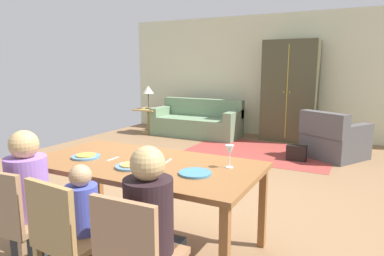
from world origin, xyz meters
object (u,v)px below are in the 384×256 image
(armoire, at_px, (290,91))
(handbag, at_px, (296,153))
(plate_near_man, at_px, (86,157))
(side_table, at_px, (149,117))
(dining_chair_child, at_px, (67,235))
(table_lamp, at_px, (148,91))
(couch, at_px, (197,122))
(dining_table, at_px, (144,169))
(dining_chair_man, at_px, (13,218))
(dining_chair_woman, at_px, (136,256))
(wine_glass, at_px, (230,152))
(plate_near_woman, at_px, (195,173))
(person_child, at_px, (87,232))
(person_woman, at_px, (152,239))
(plate_near_child, at_px, (131,166))
(armchair, at_px, (333,140))
(person_man, at_px, (33,206))

(armoire, distance_m, handbag, 1.89)
(plate_near_man, xyz_separation_m, side_table, (-2.38, 4.47, -0.39))
(dining_chair_child, relative_size, table_lamp, 1.61)
(couch, bearing_deg, plate_near_man, -75.51)
(dining_table, height_order, dining_chair_man, dining_chair_man)
(dining_chair_woman, distance_m, table_lamp, 6.28)
(dining_table, height_order, wine_glass, wine_glass)
(plate_near_woman, distance_m, dining_chair_woman, 0.81)
(person_child, bearing_deg, plate_near_woman, 47.72)
(side_table, bearing_deg, dining_chair_man, -65.40)
(wine_glass, relative_size, person_woman, 0.17)
(side_table, xyz_separation_m, table_lamp, (-0.00, 0.00, 0.63))
(armoire, bearing_deg, plate_near_man, -98.11)
(couch, xyz_separation_m, table_lamp, (-1.16, -0.26, 0.71))
(plate_near_woman, height_order, person_woman, person_woman)
(wine_glass, distance_m, dining_chair_woman, 1.13)
(plate_near_child, bearing_deg, table_lamp, 122.80)
(dining_chair_child, xyz_separation_m, person_child, (0.01, 0.17, -0.06))
(plate_near_woman, bearing_deg, dining_chair_man, -144.66)
(dining_chair_man, xyz_separation_m, armchair, (1.73, 4.76, -0.17))
(plate_near_man, xyz_separation_m, table_lamp, (-2.38, 4.47, 0.24))
(wine_glass, relative_size, table_lamp, 0.34)
(plate_near_child, xyz_separation_m, wine_glass, (0.71, 0.36, 0.12))
(person_man, xyz_separation_m, armchair, (1.74, 4.59, -0.19))
(plate_near_child, height_order, table_lamp, table_lamp)
(side_table, bearing_deg, person_woman, -55.52)
(dining_table, xyz_separation_m, person_man, (-0.54, -0.69, -0.18))
(handbag, bearing_deg, side_table, 165.92)
(dining_table, height_order, dining_chair_child, dining_chair_child)
(dining_table, bearing_deg, plate_near_man, -167.50)
(table_lamp, distance_m, handbag, 3.80)
(armchair, xyz_separation_m, table_lamp, (-4.11, 0.45, 0.69))
(wine_glass, distance_m, armoire, 4.88)
(plate_near_child, xyz_separation_m, couch, (-1.76, 4.79, -0.47))
(plate_near_man, xyz_separation_m, person_woman, (1.08, -0.57, -0.26))
(plate_near_child, height_order, dining_chair_child, dining_chair_child)
(plate_near_woman, relative_size, armchair, 0.21)
(couch, bearing_deg, plate_near_woman, -63.92)
(person_woman, xyz_separation_m, armoire, (-0.35, 5.72, 0.54))
(dining_chair_woman, relative_size, armchair, 0.74)
(plate_near_woman, relative_size, person_child, 0.27)
(plate_near_man, height_order, armoire, armoire)
(dining_table, relative_size, handbag, 6.15)
(dining_chair_child, height_order, armchair, dining_chair_child)
(handbag, bearing_deg, person_man, -106.35)
(dining_chair_man, relative_size, person_man, 0.78)
(plate_near_child, relative_size, handbag, 0.78)
(dining_chair_man, xyz_separation_m, person_woman, (1.07, 0.17, 0.02))
(dining_chair_woman, xyz_separation_m, table_lamp, (-3.46, 5.21, 0.52))
(person_man, height_order, dining_chair_woman, person_man)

